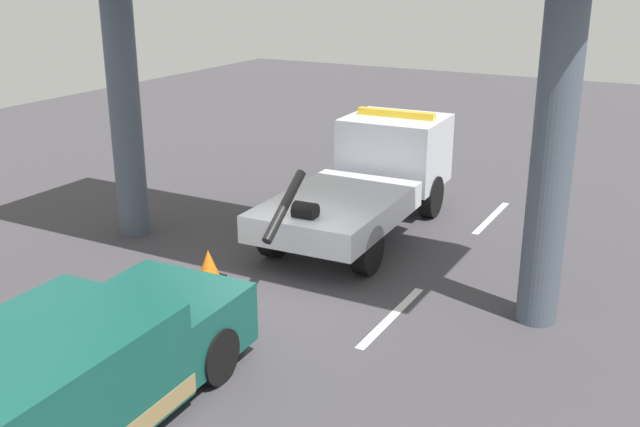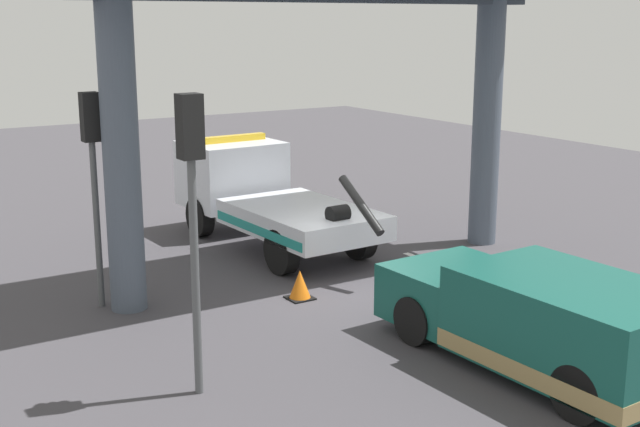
% 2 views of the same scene
% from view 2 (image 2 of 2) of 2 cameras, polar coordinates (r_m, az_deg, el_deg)
% --- Properties ---
extents(ground_plane, '(60.00, 40.00, 0.10)m').
position_cam_2_polar(ground_plane, '(17.41, 2.51, -4.98)').
color(ground_plane, '#423F44').
extents(lane_stripe_mid, '(2.60, 0.16, 0.01)m').
position_cam_2_polar(lane_stripe_mid, '(18.75, 8.31, -3.61)').
color(lane_stripe_mid, silver).
rests_on(lane_stripe_mid, ground).
extents(lane_stripe_east, '(2.60, 0.16, 0.01)m').
position_cam_2_polar(lane_stripe_east, '(23.46, -1.23, -0.05)').
color(lane_stripe_east, silver).
rests_on(lane_stripe_east, ground).
extents(tow_truck_white, '(7.29, 2.61, 2.46)m').
position_cam_2_polar(tow_truck_white, '(20.52, -4.18, 1.41)').
color(tow_truck_white, silver).
rests_on(tow_truck_white, ground).
extents(towed_van_green, '(5.27, 2.38, 1.58)m').
position_cam_2_polar(towed_van_green, '(13.55, 14.90, -7.12)').
color(towed_van_green, '#145147').
rests_on(towed_van_green, ground).
extents(traffic_light_near, '(0.39, 0.32, 4.39)m').
position_cam_2_polar(traffic_light_near, '(11.73, -8.79, 2.30)').
color(traffic_light_near, '#515456').
rests_on(traffic_light_near, ground).
extents(traffic_light_far, '(0.39, 0.32, 4.08)m').
position_cam_2_polar(traffic_light_far, '(15.94, -15.31, 4.07)').
color(traffic_light_far, '#515456').
rests_on(traffic_light_far, ground).
extents(traffic_cone_orange, '(0.49, 0.49, 0.58)m').
position_cam_2_polar(traffic_cone_orange, '(16.41, -1.38, -4.93)').
color(traffic_cone_orange, orange).
rests_on(traffic_cone_orange, ground).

